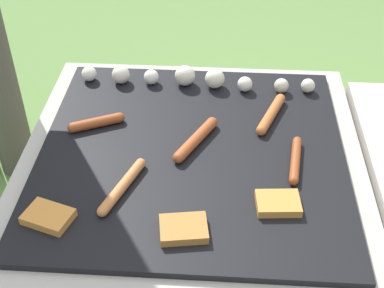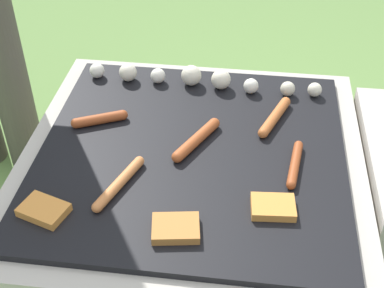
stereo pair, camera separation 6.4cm
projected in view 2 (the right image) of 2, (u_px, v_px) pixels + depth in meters
name	position (u px, v px, depth m)	size (l,w,h in m)	color
ground_plane	(192.00, 248.00, 1.59)	(14.00, 14.00, 0.00)	#608442
grill	(192.00, 204.00, 1.47)	(0.87, 0.87, 0.38)	#B2AA9E
sausage_back_right	(100.00, 119.00, 1.43)	(0.14, 0.08, 0.03)	#93421E
sausage_mid_left	(196.00, 139.00, 1.36)	(0.11, 0.18, 0.03)	#A34C23
sausage_front_left	(119.00, 183.00, 1.24)	(0.09, 0.19, 0.02)	#C6753D
sausage_mid_right	(275.00, 117.00, 1.44)	(0.09, 0.18, 0.03)	#B7602D
sausage_front_center	(295.00, 164.00, 1.29)	(0.04, 0.17, 0.02)	#93421E
bread_slice_left	(273.00, 207.00, 1.18)	(0.10, 0.08, 0.02)	#D18438
bread_slice_right	(44.00, 210.00, 1.18)	(0.12, 0.10, 0.02)	#D18438
bread_slice_center	(174.00, 228.00, 1.14)	(0.11, 0.09, 0.02)	#B27033
mushroom_row	(196.00, 78.00, 1.57)	(0.69, 0.07, 0.06)	silver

